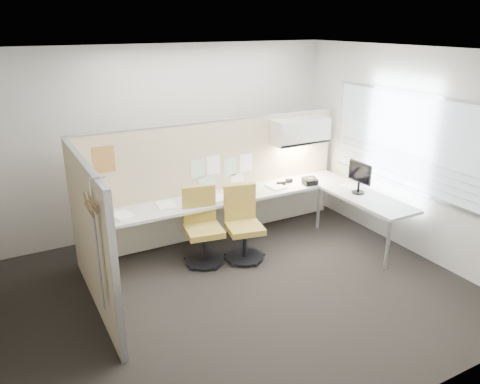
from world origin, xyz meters
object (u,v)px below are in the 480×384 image
desk (253,203)px  chair_left (203,229)px  monitor (360,176)px  chair_right (243,226)px  phone (310,181)px

desk → chair_left: 0.95m
desk → chair_left: chair_left is taller
monitor → chair_right: bearing=80.1°
phone → chair_left: bearing=-164.8°
monitor → chair_left: bearing=78.2°
phone → monitor: bearing=-49.9°
desk → phone: 1.00m
chair_right → monitor: 1.86m
chair_right → phone: 1.45m
desk → monitor: (1.37, -0.68, 0.40)m
phone → desk: bearing=-171.9°
desk → phone: bearing=-1.4°
chair_right → monitor: monitor is taller
chair_right → desk: bearing=56.0°
chair_left → phone: (1.90, 0.19, 0.31)m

